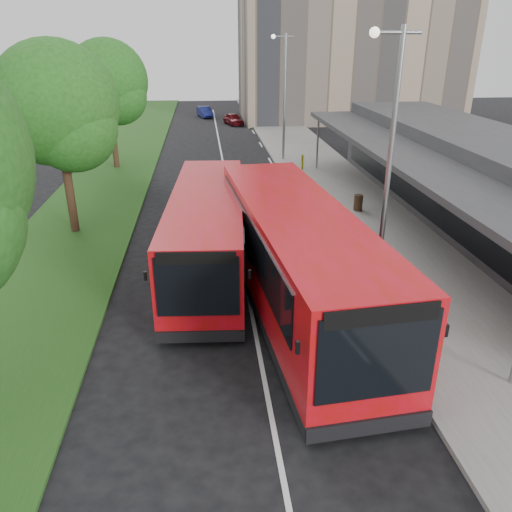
{
  "coord_description": "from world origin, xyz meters",
  "views": [
    {
      "loc": [
        -1.26,
        -12.16,
        7.78
      ],
      "look_at": [
        0.24,
        2.19,
        1.5
      ],
      "focal_mm": 35.0,
      "sensor_mm": 36.0,
      "label": 1
    }
  ],
  "objects_px": {
    "litter_bin": "(358,203)",
    "car_near": "(233,119)",
    "tree_far": "(108,86)",
    "bus_second": "(208,232)",
    "car_far": "(205,112)",
    "lamp_post_near": "(388,153)",
    "bus_main": "(297,260)",
    "tree_mid": "(58,112)",
    "lamp_post_far": "(283,90)",
    "bollard": "(302,162)"
  },
  "relations": [
    {
      "from": "litter_bin",
      "to": "car_near",
      "type": "xyz_separation_m",
      "value": [
        -4.3,
        28.11,
        0.02
      ]
    },
    {
      "from": "lamp_post_far",
      "to": "bus_second",
      "type": "height_order",
      "value": "lamp_post_far"
    },
    {
      "from": "car_near",
      "to": "car_far",
      "type": "xyz_separation_m",
      "value": [
        -2.77,
        5.57,
        0.0
      ]
    },
    {
      "from": "bus_main",
      "to": "bus_second",
      "type": "xyz_separation_m",
      "value": [
        -2.62,
        3.19,
        -0.2
      ]
    },
    {
      "from": "tree_far",
      "to": "lamp_post_near",
      "type": "bearing_deg",
      "value": -59.71
    },
    {
      "from": "lamp_post_near",
      "to": "bus_main",
      "type": "distance_m",
      "value": 4.13
    },
    {
      "from": "lamp_post_far",
      "to": "litter_bin",
      "type": "xyz_separation_m",
      "value": [
        1.94,
        -11.68,
        -4.18
      ]
    },
    {
      "from": "tree_mid",
      "to": "car_far",
      "type": "bearing_deg",
      "value": 80.26
    },
    {
      "from": "car_far",
      "to": "tree_mid",
      "type": "bearing_deg",
      "value": -112.61
    },
    {
      "from": "tree_mid",
      "to": "car_near",
      "type": "xyz_separation_m",
      "value": [
        8.77,
        29.38,
        -4.55
      ]
    },
    {
      "from": "bus_second",
      "to": "car_far",
      "type": "bearing_deg",
      "value": 93.43
    },
    {
      "from": "lamp_post_near",
      "to": "car_far",
      "type": "height_order",
      "value": "lamp_post_near"
    },
    {
      "from": "bus_second",
      "to": "litter_bin",
      "type": "height_order",
      "value": "bus_second"
    },
    {
      "from": "bus_second",
      "to": "litter_bin",
      "type": "bearing_deg",
      "value": 42.19
    },
    {
      "from": "tree_far",
      "to": "lamp_post_far",
      "type": "bearing_deg",
      "value": 4.87
    },
    {
      "from": "tree_far",
      "to": "bus_second",
      "type": "relative_size",
      "value": 0.76
    },
    {
      "from": "car_near",
      "to": "car_far",
      "type": "bearing_deg",
      "value": 100.8
    },
    {
      "from": "bus_main",
      "to": "car_near",
      "type": "distance_m",
      "value": 37.11
    },
    {
      "from": "tree_mid",
      "to": "bus_main",
      "type": "height_order",
      "value": "tree_mid"
    },
    {
      "from": "litter_bin",
      "to": "car_far",
      "type": "height_order",
      "value": "car_far"
    },
    {
      "from": "lamp_post_near",
      "to": "car_near",
      "type": "relative_size",
      "value": 2.45
    },
    {
      "from": "bus_second",
      "to": "litter_bin",
      "type": "xyz_separation_m",
      "value": [
        7.29,
        5.79,
        -0.96
      ]
    },
    {
      "from": "litter_bin",
      "to": "car_near",
      "type": "distance_m",
      "value": 28.44
    },
    {
      "from": "lamp_post_far",
      "to": "bus_second",
      "type": "bearing_deg",
      "value": -107.04
    },
    {
      "from": "bollard",
      "to": "tree_far",
      "type": "bearing_deg",
      "value": 169.59
    },
    {
      "from": "car_near",
      "to": "lamp_post_far",
      "type": "bearing_deg",
      "value": -97.43
    },
    {
      "from": "tree_mid",
      "to": "car_far",
      "type": "xyz_separation_m",
      "value": [
        6.0,
        34.96,
        -4.55
      ]
    },
    {
      "from": "bus_main",
      "to": "lamp_post_far",
      "type": "bearing_deg",
      "value": 77.2
    },
    {
      "from": "tree_mid",
      "to": "lamp_post_far",
      "type": "bearing_deg",
      "value": 49.32
    },
    {
      "from": "bus_main",
      "to": "tree_far",
      "type": "bearing_deg",
      "value": 107.8
    },
    {
      "from": "tree_far",
      "to": "car_far",
      "type": "relative_size",
      "value": 2.35
    },
    {
      "from": "bus_main",
      "to": "bollard",
      "type": "relative_size",
      "value": 12.8
    },
    {
      "from": "tree_mid",
      "to": "lamp_post_near",
      "type": "height_order",
      "value": "lamp_post_near"
    },
    {
      "from": "tree_mid",
      "to": "tree_far",
      "type": "height_order",
      "value": "tree_far"
    },
    {
      "from": "tree_mid",
      "to": "car_far",
      "type": "relative_size",
      "value": 2.34
    },
    {
      "from": "bus_second",
      "to": "bus_main",
      "type": "bearing_deg",
      "value": -46.87
    },
    {
      "from": "tree_mid",
      "to": "car_near",
      "type": "bearing_deg",
      "value": 73.39
    },
    {
      "from": "bus_main",
      "to": "bus_second",
      "type": "bearing_deg",
      "value": 124.11
    },
    {
      "from": "tree_mid",
      "to": "lamp_post_near",
      "type": "relative_size",
      "value": 0.99
    },
    {
      "from": "tree_far",
      "to": "car_far",
      "type": "bearing_deg",
      "value": 75.35
    },
    {
      "from": "tree_mid",
      "to": "litter_bin",
      "type": "height_order",
      "value": "tree_mid"
    },
    {
      "from": "bus_second",
      "to": "car_far",
      "type": "xyz_separation_m",
      "value": [
        0.23,
        39.47,
        -0.93
      ]
    },
    {
      "from": "lamp_post_near",
      "to": "bus_second",
      "type": "height_order",
      "value": "lamp_post_near"
    },
    {
      "from": "tree_far",
      "to": "car_near",
      "type": "height_order",
      "value": "tree_far"
    },
    {
      "from": "tree_far",
      "to": "bollard",
      "type": "height_order",
      "value": "tree_far"
    },
    {
      "from": "lamp_post_far",
      "to": "bus_main",
      "type": "distance_m",
      "value": 21.06
    },
    {
      "from": "litter_bin",
      "to": "bollard",
      "type": "xyz_separation_m",
      "value": [
        -1.12,
        8.54,
        0.08
      ]
    },
    {
      "from": "lamp_post_near",
      "to": "car_far",
      "type": "distance_m",
      "value": 42.53
    },
    {
      "from": "lamp_post_far",
      "to": "bollard",
      "type": "xyz_separation_m",
      "value": [
        0.82,
        -3.14,
        -4.1
      ]
    },
    {
      "from": "car_near",
      "to": "lamp_post_near",
      "type": "bearing_deg",
      "value": -101.89
    }
  ]
}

